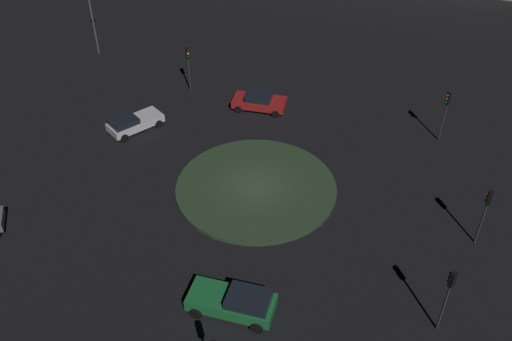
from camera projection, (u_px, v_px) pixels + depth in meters
ground_plane at (256, 188)px, 37.41m from camera, size 116.79×116.79×0.00m
roundabout_island at (256, 187)px, 37.34m from camera, size 10.84×10.84×0.22m
car_red at (259, 101)px, 44.88m from camera, size 3.68×4.65×1.42m
car_white at (133, 123)px, 42.46m from camera, size 3.38×4.53×1.33m
car_green at (235, 302)px, 28.95m from camera, size 3.97×4.90×1.49m
traffic_light_northeast at (486, 207)px, 31.70m from camera, size 0.37×0.39×3.99m
traffic_light_west at (188, 61)px, 45.91m from camera, size 0.37×0.33×3.97m
traffic_light_northeast_near at (449, 290)px, 26.73m from camera, size 0.39×0.36×4.25m
traffic_light_north at (446, 107)px, 40.08m from camera, size 0.33×0.37×4.06m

